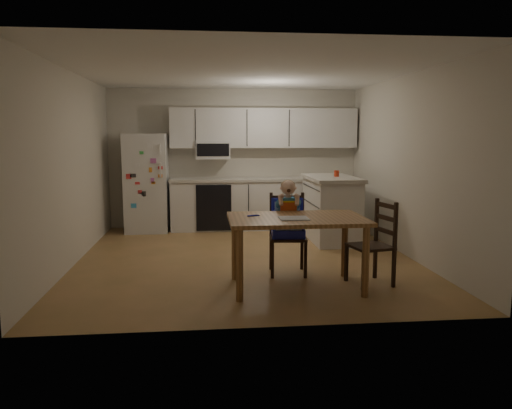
{
  "coord_description": "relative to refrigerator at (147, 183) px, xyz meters",
  "views": [
    {
      "loc": [
        -0.55,
        -6.66,
        1.67
      ],
      "look_at": [
        0.06,
        -0.79,
        0.85
      ],
      "focal_mm": 35.0,
      "sensor_mm": 36.0,
      "label": 1
    }
  ],
  "objects": [
    {
      "name": "chair_booster",
      "position": [
        2.0,
        -2.92,
        -0.16
      ],
      "size": [
        0.47,
        0.47,
        1.14
      ],
      "rotation": [
        0.0,
        0.0,
        -0.09
      ],
      "color": "black",
      "rests_on": "ground"
    },
    {
      "name": "red_cup",
      "position": [
        3.08,
        -1.12,
        0.23
      ],
      "size": [
        0.08,
        0.08,
        0.1
      ],
      "primitive_type": "cylinder",
      "color": "red",
      "rests_on": "kitchen_island"
    },
    {
      "name": "kitchen_run",
      "position": [
        2.05,
        0.09,
        0.03
      ],
      "size": [
        3.37,
        0.62,
        2.15
      ],
      "color": "silver",
      "rests_on": "ground"
    },
    {
      "name": "chair_side",
      "position": [
        2.94,
        -3.47,
        -0.31
      ],
      "size": [
        0.5,
        0.5,
        0.95
      ],
      "rotation": [
        0.0,
        0.0,
        -1.35
      ],
      "color": "black",
      "rests_on": "ground"
    },
    {
      "name": "toddler_spoon",
      "position": [
        1.52,
        -3.44,
        -0.05
      ],
      "size": [
        0.12,
        0.06,
        0.02
      ],
      "primitive_type": "cylinder",
      "rotation": [
        0.0,
        1.57,
        0.35
      ],
      "color": "#2028BD",
      "rests_on": "dining_table"
    },
    {
      "name": "napkin",
      "position": [
        1.94,
        -3.65,
        -0.05
      ],
      "size": [
        0.31,
        0.27,
        0.01
      ],
      "primitive_type": "cube",
      "color": "silver",
      "rests_on": "dining_table"
    },
    {
      "name": "refrigerator",
      "position": [
        0.0,
        0.0,
        0.0
      ],
      "size": [
        0.72,
        0.7,
        1.7
      ],
      "primitive_type": "cube",
      "color": "silver",
      "rests_on": "ground"
    },
    {
      "name": "kitchen_island",
      "position": [
        3.01,
        -1.1,
        -0.33
      ],
      "size": [
        0.73,
        1.39,
        1.03
      ],
      "color": "silver",
      "rests_on": "ground"
    },
    {
      "name": "room",
      "position": [
        1.55,
        -1.67,
        0.4
      ],
      "size": [
        4.52,
        5.01,
        2.51
      ],
      "color": "olive",
      "rests_on": "ground"
    },
    {
      "name": "dining_table",
      "position": [
        1.99,
        -3.54,
        -0.17
      ],
      "size": [
        1.48,
        0.95,
        0.79
      ],
      "color": "brown",
      "rests_on": "ground"
    }
  ]
}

